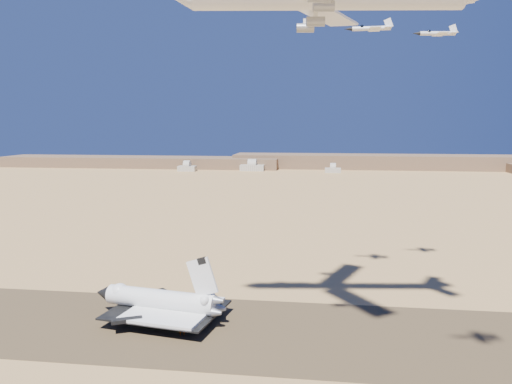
# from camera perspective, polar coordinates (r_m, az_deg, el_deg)

# --- Properties ---
(ground) EXTENTS (1200.00, 1200.00, 0.00)m
(ground) POSITION_cam_1_polar(r_m,az_deg,el_deg) (148.25, -3.90, -15.44)
(ground) COLOR #B2824F
(ground) RESTS_ON ground
(runway) EXTENTS (600.00, 50.00, 0.06)m
(runway) POSITION_cam_1_polar(r_m,az_deg,el_deg) (148.24, -3.90, -15.43)
(runway) COLOR #4F3D27
(runway) RESTS_ON ground
(ridgeline) EXTENTS (960.00, 90.00, 18.00)m
(ridgeline) POSITION_cam_1_polar(r_m,az_deg,el_deg) (663.73, 10.89, 3.25)
(ridgeline) COLOR brown
(ridgeline) RESTS_ON ground
(hangars) EXTENTS (200.50, 29.50, 30.00)m
(hangars) POSITION_cam_1_polar(r_m,az_deg,el_deg) (621.00, -0.87, 2.83)
(hangars) COLOR beige
(hangars) RESTS_ON ground
(shuttle) EXTENTS (42.20, 30.46, 20.76)m
(shuttle) POSITION_cam_1_polar(r_m,az_deg,el_deg) (155.37, -10.92, -12.24)
(shuttle) COLOR white
(shuttle) RESTS_ON runway
(crew_a) EXTENTS (0.61, 0.76, 1.81)m
(crew_a) POSITION_cam_1_polar(r_m,az_deg,el_deg) (151.37, -10.05, -14.64)
(crew_a) COLOR #C1520B
(crew_a) RESTS_ON runway
(crew_b) EXTENTS (0.88, 1.04, 1.85)m
(crew_b) POSITION_cam_1_polar(r_m,az_deg,el_deg) (145.61, -8.61, -15.53)
(crew_b) COLOR #C1520B
(crew_b) RESTS_ON runway
(crew_c) EXTENTS (0.96, 1.04, 1.61)m
(crew_c) POSITION_cam_1_polar(r_m,az_deg,el_deg) (145.63, -8.23, -15.57)
(crew_c) COLOR #C1520B
(crew_c) RESTS_ON runway
(chase_jet_d) EXTENTS (15.32, 8.14, 3.81)m
(chase_jet_d) POSITION_cam_1_polar(r_m,az_deg,el_deg) (171.65, 12.94, 17.78)
(chase_jet_d) COLOR silver
(chase_jet_e) EXTENTS (15.27, 8.39, 3.81)m
(chase_jet_e) POSITION_cam_1_polar(r_m,az_deg,el_deg) (189.64, 19.95, 16.69)
(chase_jet_e) COLOR silver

